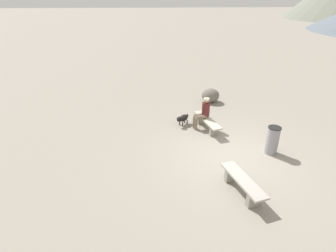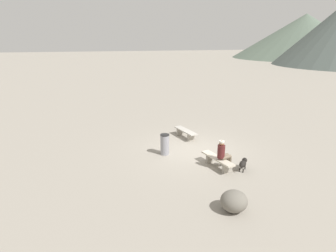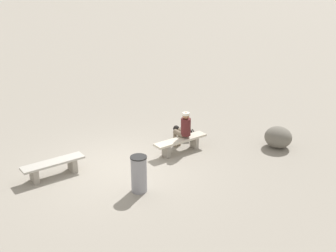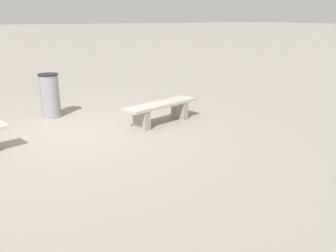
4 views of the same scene
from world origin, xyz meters
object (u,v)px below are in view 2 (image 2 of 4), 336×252
Objects in this scene: bench_right at (218,160)px; dog at (243,163)px; seated_person at (223,153)px; trash_bin at (165,144)px; bench_left at (185,132)px; boulder at (234,201)px.

dog is (0.48, 0.89, -0.03)m from bench_right.
seated_person is 2.08× the size of dog.
bench_right is 1.88× the size of trash_bin.
trash_bin is at bearing -151.10° from seated_person.
bench_left is at bearing 168.03° from bench_right.
boulder is at bearing -29.13° from bench_right.
bench_left is 6.71m from boulder.
seated_person reaches higher than dog.
trash_bin reaches higher than bench_right.
seated_person is 2.78m from trash_bin.
trash_bin is 4.91m from boulder.
bench_right is 2.57m from trash_bin.
boulder is (2.45, -1.67, 0.04)m from dog.
dog is at bearing 52.65° from seated_person.
seated_person is at bearing 161.50° from boulder.
dog is 3.54m from trash_bin.
trash_bin is at bearing 90.78° from dog.
trash_bin is at bearing -54.70° from bench_left.
boulder is (6.68, -0.64, 0.03)m from bench_left.
bench_left is 2.03× the size of boulder.
trash_bin is 1.12× the size of boulder.
dog is (0.32, 0.74, -0.41)m from seated_person.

